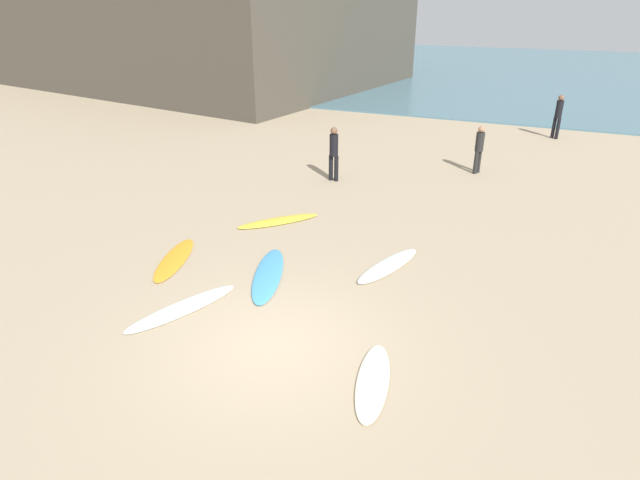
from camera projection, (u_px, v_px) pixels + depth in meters
The scene contains 12 objects.
ground_plane at pixel (271, 345), 9.49m from camera, with size 120.00×120.00×0.00m, color tan.
ocean_water at pixel (506, 71), 42.74m from camera, with size 120.00×40.00×0.08m, color slate.
coastal_headland at pixel (174, 16), 37.72m from camera, with size 28.97×17.99×8.40m, color #474238.
surfboard_0 at pixel (388, 265), 12.17m from camera, with size 0.51×2.24×0.08m, color silver.
surfboard_1 at pixel (373, 381), 8.56m from camera, with size 0.51×1.97×0.06m, color #EFE5C4.
surfboard_2 at pixel (278, 221), 14.56m from camera, with size 0.50×2.31×0.08m, color yellow.
surfboard_3 at pixel (174, 259), 12.47m from camera, with size 0.56×2.26×0.06m, color orange.
surfboard_4 at pixel (268, 275), 11.78m from camera, with size 0.60×2.57×0.07m, color #48A0DC.
surfboard_5 at pixel (182, 308), 10.53m from camera, with size 0.52×2.47×0.08m, color white.
beachgoer_near at pixel (558, 114), 22.55m from camera, with size 0.39×0.39×1.83m.
beachgoer_mid at pixel (479, 147), 18.20m from camera, with size 0.36×0.36×1.63m.
beachgoer_far at pixel (334, 151), 17.41m from camera, with size 0.34×0.31×1.78m.
Camera 1 is at (3.88, -6.87, 5.67)m, focal length 30.12 mm.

